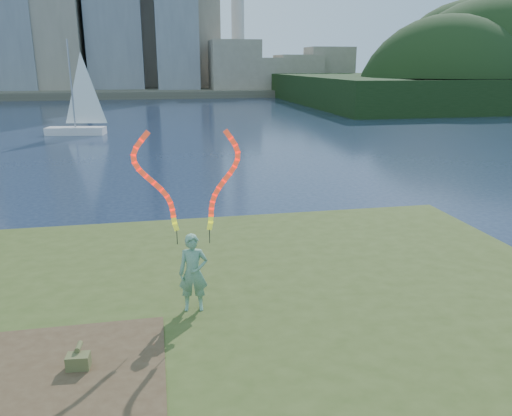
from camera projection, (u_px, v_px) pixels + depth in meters
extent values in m
plane|color=#18243C|center=(189.00, 311.00, 11.96)|extent=(320.00, 320.00, 0.00)
cube|color=#3B4C1B|center=(198.00, 365.00, 9.56)|extent=(20.00, 18.00, 0.30)
cube|color=#3B4C1B|center=(196.00, 345.00, 9.78)|extent=(17.00, 15.00, 0.30)
cube|color=#3B4C1B|center=(195.00, 329.00, 9.89)|extent=(14.00, 12.00, 0.30)
cube|color=#47331E|center=(68.00, 369.00, 8.31)|extent=(3.20, 3.00, 0.02)
cube|color=brown|center=(157.00, 90.00, 101.26)|extent=(320.00, 40.00, 1.20)
imported|color=#1C6B3E|center=(193.00, 273.00, 10.15)|extent=(0.64, 0.46, 1.63)
cylinder|color=black|center=(177.00, 237.00, 10.02)|extent=(0.02, 0.02, 0.30)
cylinder|color=black|center=(210.00, 236.00, 10.07)|extent=(0.02, 0.02, 0.30)
cube|color=brown|center=(78.00, 362.00, 8.30)|extent=(0.40, 0.28, 0.27)
cylinder|color=brown|center=(79.00, 347.00, 8.42)|extent=(0.11, 0.26, 0.09)
cube|color=silver|center=(76.00, 131.00, 41.51)|extent=(4.93, 2.30, 0.66)
cylinder|color=gray|center=(71.00, 86.00, 40.48)|extent=(0.13, 0.13, 7.21)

